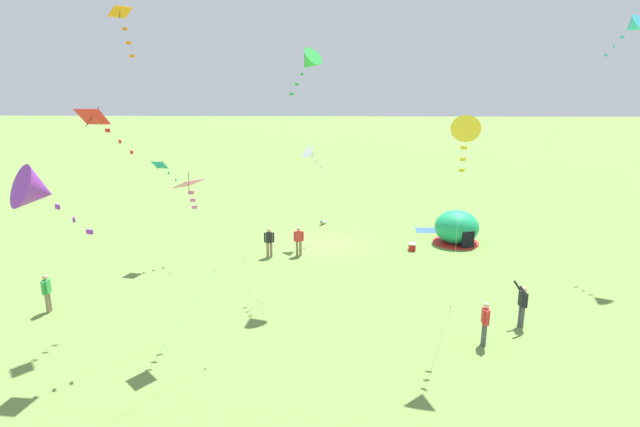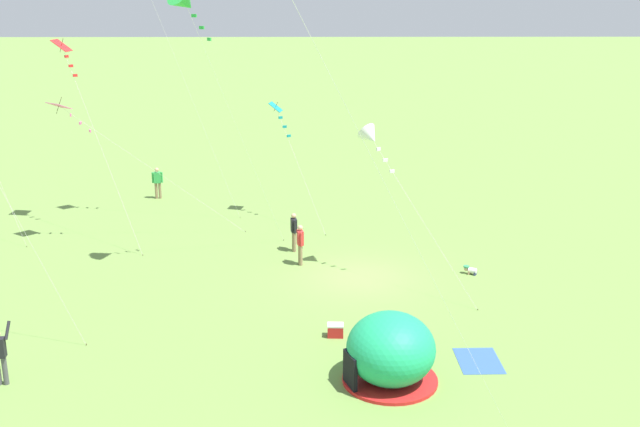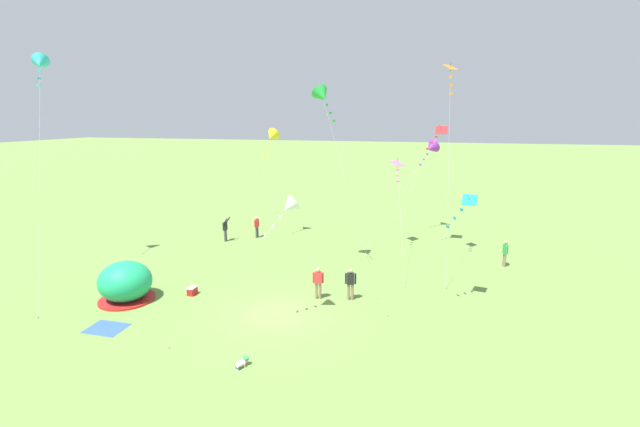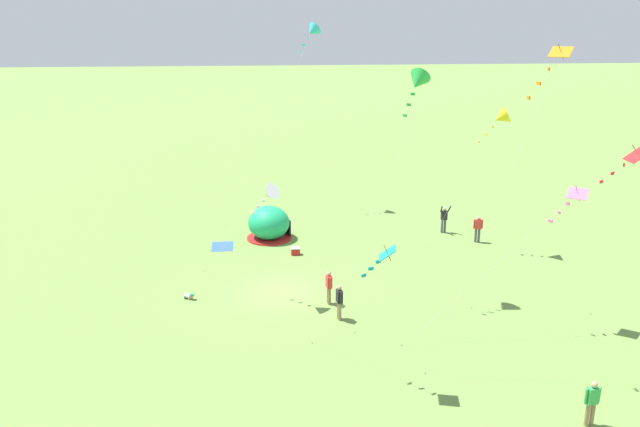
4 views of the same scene
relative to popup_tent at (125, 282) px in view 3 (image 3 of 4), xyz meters
The scene contains 19 objects.
ground_plane 8.25m from the popup_tent, ahead, with size 300.00×300.00×0.00m, color olive.
popup_tent is the anchor object (origin of this frame).
picnic_blanket 3.28m from the popup_tent, 67.45° to the right, with size 1.70×1.30×0.01m, color #3359A5.
cooler_box 3.40m from the popup_tent, 27.00° to the left, with size 0.39×0.54×0.44m.
toddler_crawling 9.49m from the popup_tent, 25.76° to the right, with size 0.42×0.54×0.32m.
person_watching_sky 22.63m from the popup_tent, 28.18° to the left, with size 0.28×0.59×1.72m.
person_far_back 11.30m from the popup_tent, 90.29° to the left, with size 0.50×0.68×1.89m.
person_center_field 11.76m from the popup_tent, 15.11° to the left, with size 0.58×0.30×1.72m.
person_with_toddler 10.07m from the popup_tent, 15.93° to the left, with size 0.58×0.31×1.72m.
person_near_tent 13.02m from the popup_tent, 81.70° to the left, with size 0.27×0.59×1.72m.
kite_teal 17.71m from the popup_tent, 13.05° to the left, with size 3.95×2.77×5.73m.
kite_white 10.16m from the popup_tent, ahead, with size 4.77×4.29×6.04m.
kite_pink 18.77m from the popup_tent, 45.28° to the left, with size 1.90×8.31×6.57m.
kite_yellow 15.29m from the popup_tent, 76.42° to the left, with size 1.43×4.32×8.59m.
kite_orange 21.54m from the popup_tent, 31.90° to the left, with size 0.96×4.78×12.55m.
kite_purple 24.41m from the popup_tent, 50.91° to the left, with size 3.77×4.21×7.65m.
kite_green 14.74m from the popup_tent, 38.02° to the left, with size 4.73×4.11×11.23m.
kite_cyan 13.91m from the popup_tent, 154.88° to the left, with size 5.18×6.97×13.04m.
kite_red 21.77m from the popup_tent, 41.41° to the left, with size 5.25×4.56×8.87m.
Camera 3 is at (7.02, -18.02, 9.42)m, focal length 24.00 mm.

